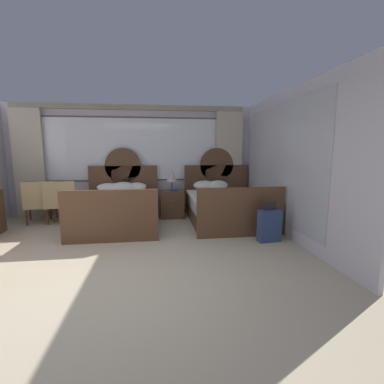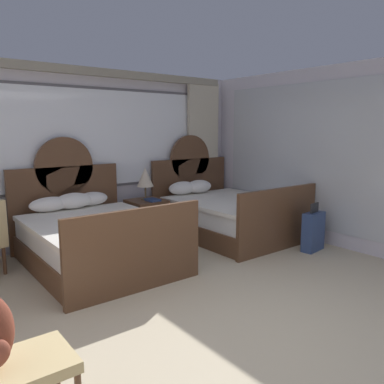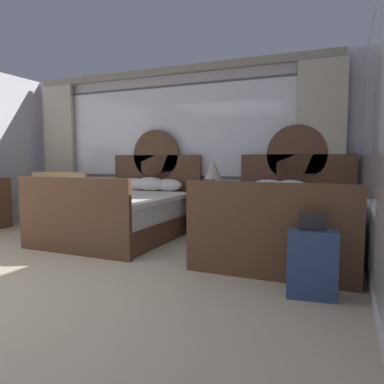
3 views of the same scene
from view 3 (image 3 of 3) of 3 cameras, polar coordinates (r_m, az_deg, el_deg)
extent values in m
cube|color=silver|center=(6.20, -3.03, 7.11)|extent=(5.93, 0.07, 2.70)
cube|color=#575459|center=(6.18, -3.22, 9.66)|extent=(4.50, 0.02, 1.58)
cube|color=white|center=(6.17, -3.25, 9.67)|extent=(4.42, 0.02, 1.50)
cube|color=#C1B79E|center=(7.48, -20.50, 6.08)|extent=(0.68, 0.08, 2.60)
cube|color=#C1B79E|center=(5.45, 19.96, 6.55)|extent=(0.68, 0.08, 2.60)
cube|color=gray|center=(6.25, -3.67, 18.86)|extent=(5.46, 0.10, 0.12)
cube|color=silver|center=(3.34, 28.14, 8.16)|extent=(0.07, 4.43, 2.70)
cube|color=#B2B7BC|center=(3.63, 27.04, 7.91)|extent=(0.01, 3.10, 2.27)
cube|color=brown|center=(5.37, -11.14, -5.55)|extent=(1.57, 2.04, 0.30)
cube|color=white|center=(5.33, -11.19, -2.56)|extent=(1.51, 1.94, 0.27)
cube|color=silver|center=(5.24, -11.71, -0.90)|extent=(1.61, 1.84, 0.06)
cube|color=brown|center=(6.20, -5.76, 0.26)|extent=(1.65, 0.06, 1.22)
cylinder|color=brown|center=(6.18, -5.81, 5.93)|extent=(0.86, 0.06, 0.86)
cube|color=brown|center=(4.50, -18.75, -3.72)|extent=(1.65, 0.06, 0.93)
ellipsoid|color=white|center=(6.15, -9.44, 1.27)|extent=(0.57, 0.28, 0.21)
ellipsoid|color=white|center=(5.97, -6.73, 1.30)|extent=(0.54, 0.33, 0.23)
ellipsoid|color=white|center=(5.87, -3.84, 1.13)|extent=(0.48, 0.27, 0.20)
cube|color=brown|center=(4.52, 14.56, -7.66)|extent=(1.57, 2.04, 0.30)
cube|color=white|center=(4.46, 14.64, -4.12)|extent=(1.51, 1.94, 0.27)
cube|color=silver|center=(4.36, 14.54, -2.17)|extent=(1.61, 1.84, 0.06)
cube|color=brown|center=(5.48, 16.29, -0.57)|extent=(1.65, 0.06, 1.22)
cylinder|color=brown|center=(5.45, 16.46, 5.84)|extent=(0.86, 0.06, 0.86)
cube|color=brown|center=(3.44, 12.08, -6.26)|extent=(1.65, 0.06, 0.93)
ellipsoid|color=white|center=(5.28, 12.17, 0.72)|extent=(0.55, 0.31, 0.23)
ellipsoid|color=white|center=(5.18, 15.66, 0.59)|extent=(0.50, 0.34, 0.24)
cube|color=brown|center=(5.42, 3.31, -3.55)|extent=(0.55, 0.55, 0.64)
sphere|color=tan|center=(5.13, 2.23, -2.46)|extent=(0.02, 0.02, 0.02)
cylinder|color=brown|center=(5.40, 3.42, -0.06)|extent=(0.14, 0.14, 0.02)
cylinder|color=brown|center=(5.39, 3.42, 1.09)|extent=(0.03, 0.03, 0.20)
cone|color=beige|center=(5.38, 3.44, 3.76)|extent=(0.27, 0.27, 0.30)
cube|color=navy|center=(5.26, 3.32, -0.15)|extent=(0.18, 0.26, 0.03)
cube|color=tan|center=(6.63, -17.91, -1.48)|extent=(0.75, 0.75, 0.10)
cube|color=tan|center=(6.36, -19.17, 0.84)|extent=(0.64, 0.21, 0.48)
cube|color=tan|center=(6.49, -15.72, -0.41)|extent=(0.18, 0.57, 0.16)
cube|color=tan|center=(6.76, -20.08, -0.32)|extent=(0.18, 0.57, 0.16)
cylinder|color=brown|center=(6.78, -14.79, -3.18)|extent=(0.04, 0.04, 0.35)
cylinder|color=brown|center=(7.02, -18.74, -3.00)|extent=(0.04, 0.04, 0.35)
cylinder|color=brown|center=(6.30, -16.88, -3.85)|extent=(0.04, 0.04, 0.35)
cylinder|color=brown|center=(6.57, -21.02, -3.62)|extent=(0.04, 0.04, 0.35)
cube|color=tan|center=(6.92, -20.60, -1.29)|extent=(0.79, 0.79, 0.10)
cube|color=tan|center=(6.65, -21.76, 0.93)|extent=(0.63, 0.26, 0.48)
cube|color=tan|center=(6.78, -18.47, -0.25)|extent=(0.22, 0.56, 0.16)
cube|color=tan|center=(7.04, -22.71, -0.19)|extent=(0.22, 0.56, 0.16)
cylinder|color=brown|center=(7.07, -17.63, -2.91)|extent=(0.04, 0.04, 0.35)
cylinder|color=brown|center=(7.30, -21.46, -2.77)|extent=(0.04, 0.04, 0.35)
cylinder|color=brown|center=(6.59, -19.52, -3.54)|extent=(0.04, 0.04, 0.35)
cylinder|color=brown|center=(6.84, -23.55, -3.36)|extent=(0.04, 0.04, 0.35)
cube|color=navy|center=(3.13, 18.71, -10.98)|extent=(0.42, 0.22, 0.57)
cube|color=#232326|center=(3.05, 18.90, -4.56)|extent=(0.22, 0.05, 0.14)
cylinder|color=black|center=(3.21, 15.63, -15.39)|extent=(0.05, 0.03, 0.05)
cylinder|color=black|center=(3.23, 21.50, -15.43)|extent=(0.05, 0.03, 0.05)
camera|label=1|loc=(2.62, -100.77, 9.33)|focal=25.30mm
camera|label=2|loc=(5.02, -70.40, 9.07)|focal=36.16mm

